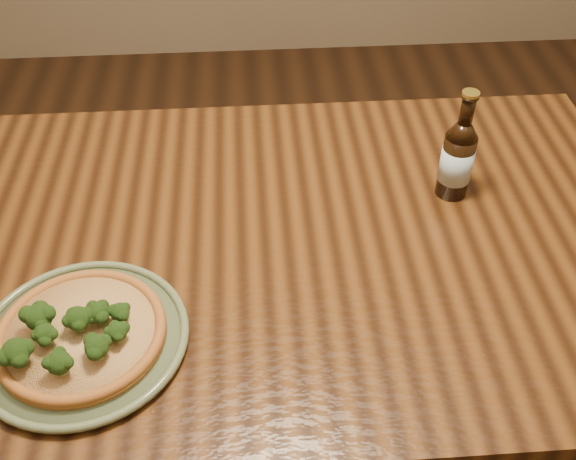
{
  "coord_description": "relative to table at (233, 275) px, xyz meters",
  "views": [
    {
      "loc": [
        0.04,
        -0.79,
        1.59
      ],
      "look_at": [
        0.1,
        0.04,
        0.82
      ],
      "focal_mm": 42.0,
      "sensor_mm": 36.0,
      "label": 1
    }
  ],
  "objects": [
    {
      "name": "table",
      "position": [
        0.0,
        0.0,
        0.0
      ],
      "size": [
        1.6,
        0.9,
        0.75
      ],
      "color": "#4C2A10",
      "rests_on": "ground"
    },
    {
      "name": "pizza",
      "position": [
        -0.23,
        -0.22,
        0.12
      ],
      "size": [
        0.26,
        0.26,
        0.07
      ],
      "rotation": [
        0.0,
        0.0,
        -0.04
      ],
      "color": "#A76025",
      "rests_on": "plate"
    },
    {
      "name": "beer_bottle",
      "position": [
        0.43,
        0.11,
        0.18
      ],
      "size": [
        0.06,
        0.06,
        0.23
      ],
      "rotation": [
        0.0,
        0.0,
        -0.03
      ],
      "color": "black",
      "rests_on": "table"
    },
    {
      "name": "plate",
      "position": [
        -0.23,
        -0.22,
        0.1
      ],
      "size": [
        0.33,
        0.33,
        0.02
      ],
      "rotation": [
        0.0,
        0.0,
        -0.12
      ],
      "color": "#5E6B4A",
      "rests_on": "table"
    }
  ]
}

